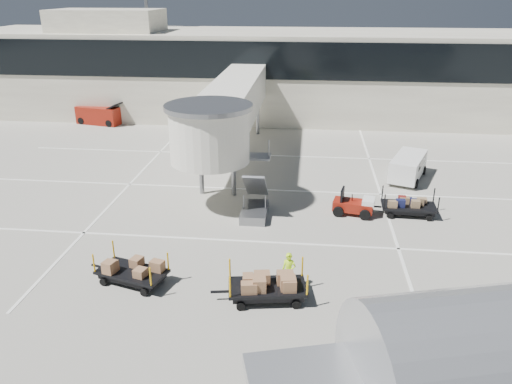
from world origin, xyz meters
TOP-DOWN VIEW (x-y plane):
  - ground at (0.00, 0.00)m, footprint 140.00×140.00m
  - lane_markings at (-0.67, 9.33)m, footprint 40.00×30.00m
  - terminal at (-0.35, 29.94)m, footprint 64.00×12.11m
  - jet_bridge at (-3.97, 12.26)m, footprint 5.70×20.40m
  - baggage_tug at (4.12, 5.90)m, footprint 2.39×1.79m
  - suitcase_cart at (7.16, 6.16)m, footprint 3.67×1.58m
  - box_cart_near at (-0.05, -2.97)m, footprint 3.95×2.05m
  - box_cart_far at (-5.95, -2.25)m, footprint 3.70×2.24m
  - ground_worker at (0.81, -1.95)m, footprint 0.64×0.48m
  - minivan at (8.10, 12.08)m, footprint 3.09×4.53m
  - belt_loader at (-18.09, 23.99)m, footprint 4.66×2.59m

SIDE VIEW (x-z plane):
  - ground at x=0.00m, z-range 0.00..0.00m
  - lane_markings at x=-0.67m, z-range 0.00..0.02m
  - suitcase_cart at x=7.16m, z-range -0.19..1.23m
  - box_cart_far at x=-5.95m, z-range -0.19..1.23m
  - baggage_tug at x=4.12m, z-range -0.20..1.26m
  - box_cart_near at x=-0.05m, z-range -0.16..1.36m
  - belt_loader at x=-18.09m, z-range -0.25..1.87m
  - ground_worker at x=0.81m, z-range 0.00..1.63m
  - minivan at x=8.10m, z-range 0.16..1.76m
  - terminal at x=-0.35m, z-range -3.49..11.71m
  - jet_bridge at x=-3.97m, z-range 1.27..7.30m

